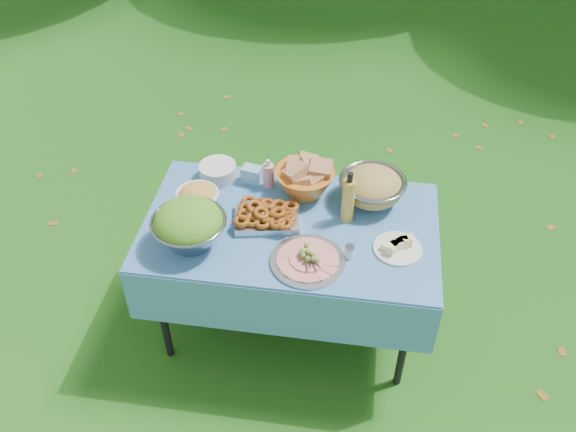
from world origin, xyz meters
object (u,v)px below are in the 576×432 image
Objects in this scene: plate_stack at (218,171)px; charcuterie_platter at (308,256)px; salad_bowl at (189,225)px; bread_bowl at (305,176)px; oil_bottle at (348,197)px; pasta_bowl_steel at (372,186)px; picnic_table at (290,276)px.

plate_stack is 0.57× the size of charcuterie_platter.
bread_bowl is at bearing 43.32° from salad_bowl.
salad_bowl is 0.52m from plate_stack.
plate_stack reaches higher than charcuterie_platter.
oil_bottle reaches higher than salad_bowl.
charcuterie_platter is at bearing -118.79° from pasta_bowl_steel.
charcuterie_platter is at bearing -63.98° from picnic_table.
salad_bowl reaches higher than pasta_bowl_steel.
salad_bowl is 1.04× the size of pasta_bowl_steel.
salad_bowl reaches higher than bread_bowl.
pasta_bowl_steel is 1.18× the size of oil_bottle.
bread_bowl is at bearing 99.03° from charcuterie_platter.
picnic_table is 4.13× the size of salad_bowl.
salad_bowl is 1.13× the size of bread_bowl.
salad_bowl is 0.78m from oil_bottle.
picnic_table is 4.68× the size of bread_bowl.
bread_bowl reaches higher than picnic_table.
oil_bottle is at bearing 21.24° from salad_bowl.
charcuterie_platter is (0.08, -0.51, -0.06)m from bread_bowl.
plate_stack is at bearing 173.37° from bread_bowl.
plate_stack is 0.59× the size of pasta_bowl_steel.
bread_bowl reaches higher than charcuterie_platter.
bread_bowl is at bearing 81.82° from picnic_table.
oil_bottle reaches higher than pasta_bowl_steel.
charcuterie_platter is 0.38m from oil_bottle.
plate_stack is at bearing 134.84° from charcuterie_platter.
picnic_table is at bearing 116.02° from charcuterie_platter.
plate_stack is (0.01, 0.52, -0.08)m from salad_bowl.
oil_bottle is at bearing -18.18° from plate_stack.
bread_bowl is at bearing 177.63° from pasta_bowl_steel.
plate_stack is at bearing 88.71° from salad_bowl.
salad_bowl is 0.95m from pasta_bowl_steel.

